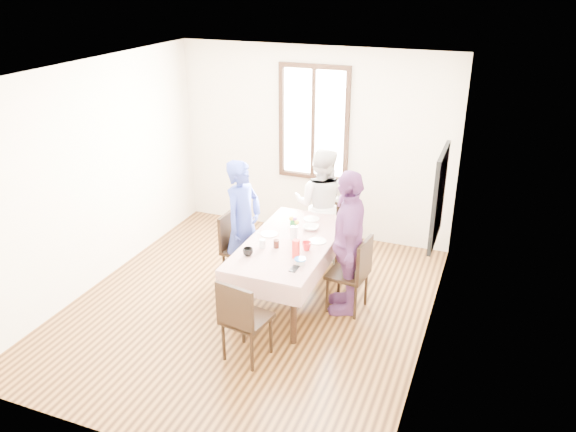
% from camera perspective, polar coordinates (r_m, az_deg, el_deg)
% --- Properties ---
extents(ground, '(4.50, 4.50, 0.00)m').
position_cam_1_polar(ground, '(6.75, -3.89, -8.99)').
color(ground, black).
rests_on(ground, ground).
extents(back_wall, '(4.00, 0.00, 4.00)m').
position_cam_1_polar(back_wall, '(8.10, 2.61, 7.26)').
color(back_wall, beige).
rests_on(back_wall, ground).
extents(right_wall, '(0.00, 4.50, 4.50)m').
position_cam_1_polar(right_wall, '(5.62, 14.54, -1.12)').
color(right_wall, beige).
rests_on(right_wall, ground).
extents(window_frame, '(1.02, 0.06, 1.62)m').
position_cam_1_polar(window_frame, '(8.00, 2.60, 9.29)').
color(window_frame, black).
rests_on(window_frame, back_wall).
extents(window_pane, '(0.90, 0.02, 1.50)m').
position_cam_1_polar(window_pane, '(8.01, 2.62, 9.30)').
color(window_pane, white).
rests_on(window_pane, back_wall).
extents(art_poster, '(0.04, 0.76, 0.96)m').
position_cam_1_polar(art_poster, '(5.82, 14.95, 1.86)').
color(art_poster, red).
rests_on(art_poster, right_wall).
extents(dining_table, '(0.82, 1.71, 0.75)m').
position_cam_1_polar(dining_table, '(6.68, 0.16, -5.54)').
color(dining_table, black).
rests_on(dining_table, ground).
extents(tablecloth, '(0.94, 1.83, 0.01)m').
position_cam_1_polar(tablecloth, '(6.50, 0.16, -2.61)').
color(tablecloth, '#57100B').
rests_on(tablecloth, dining_table).
extents(chair_left, '(0.44, 0.44, 0.91)m').
position_cam_1_polar(chair_left, '(7.01, -4.61, -3.37)').
color(chair_left, black).
rests_on(chair_left, ground).
extents(chair_right, '(0.46, 0.46, 0.91)m').
position_cam_1_polar(chair_right, '(6.50, 6.01, -5.76)').
color(chair_right, black).
rests_on(chair_right, ground).
extents(chair_far, '(0.46, 0.46, 0.91)m').
position_cam_1_polar(chair_far, '(7.63, 3.34, -1.00)').
color(chair_far, black).
rests_on(chair_far, ground).
extents(chair_near, '(0.49, 0.49, 0.91)m').
position_cam_1_polar(chair_near, '(5.72, -4.16, -10.19)').
color(chair_near, black).
rests_on(chair_near, ground).
extents(person_left, '(0.49, 0.65, 1.60)m').
position_cam_1_polar(person_left, '(6.86, -4.57, -0.82)').
color(person_left, '#2B3992').
rests_on(person_left, ground).
extents(person_far, '(0.78, 0.62, 1.55)m').
position_cam_1_polar(person_far, '(7.49, 3.35, 1.16)').
color(person_far, silver).
rests_on(person_far, ground).
extents(person_right, '(0.67, 1.07, 1.69)m').
position_cam_1_polar(person_right, '(6.32, 6.00, -2.65)').
color(person_right, '#6B376F').
rests_on(person_right, ground).
extents(mug_black, '(0.12, 0.12, 0.09)m').
position_cam_1_polar(mug_black, '(6.18, -4.04, -3.62)').
color(mug_black, black).
rests_on(mug_black, tablecloth).
extents(mug_flag, '(0.14, 0.14, 0.10)m').
position_cam_1_polar(mug_flag, '(6.29, 1.88, -3.03)').
color(mug_flag, red).
rests_on(mug_flag, tablecloth).
extents(mug_green, '(0.10, 0.10, 0.07)m').
position_cam_1_polar(mug_green, '(6.84, 0.57, -0.83)').
color(mug_green, '#0C7226').
rests_on(mug_green, tablecloth).
extents(serving_bowl, '(0.21, 0.21, 0.05)m').
position_cam_1_polar(serving_bowl, '(6.79, 2.30, -1.18)').
color(serving_bowl, white).
rests_on(serving_bowl, tablecloth).
extents(juice_carton, '(0.07, 0.07, 0.21)m').
position_cam_1_polar(juice_carton, '(6.11, 0.81, -3.31)').
color(juice_carton, red).
rests_on(juice_carton, tablecloth).
extents(butter_tub, '(0.10, 0.10, 0.05)m').
position_cam_1_polar(butter_tub, '(6.01, 1.23, -4.60)').
color(butter_tub, white).
rests_on(butter_tub, tablecloth).
extents(jam_jar, '(0.06, 0.06, 0.09)m').
position_cam_1_polar(jam_jar, '(6.34, -1.19, -2.81)').
color(jam_jar, black).
rests_on(jam_jar, tablecloth).
extents(drinking_glass, '(0.07, 0.07, 0.10)m').
position_cam_1_polar(drinking_glass, '(6.34, -2.59, -2.79)').
color(drinking_glass, silver).
rests_on(drinking_glass, tablecloth).
extents(smartphone, '(0.07, 0.15, 0.01)m').
position_cam_1_polar(smartphone, '(5.92, 0.63, -5.31)').
color(smartphone, black).
rests_on(smartphone, tablecloth).
extents(flower_vase, '(0.08, 0.08, 0.16)m').
position_cam_1_polar(flower_vase, '(6.52, 0.61, -1.70)').
color(flower_vase, silver).
rests_on(flower_vase, tablecloth).
extents(plate_left, '(0.20, 0.20, 0.01)m').
position_cam_1_polar(plate_left, '(6.67, -1.92, -1.82)').
color(plate_left, white).
rests_on(plate_left, tablecloth).
extents(plate_right, '(0.20, 0.20, 0.01)m').
position_cam_1_polar(plate_right, '(6.50, 3.01, -2.52)').
color(plate_right, white).
rests_on(plate_right, tablecloth).
extents(plate_far, '(0.20, 0.20, 0.01)m').
position_cam_1_polar(plate_far, '(7.06, 2.37, -0.29)').
color(plate_far, white).
rests_on(plate_far, tablecloth).
extents(butter_lid, '(0.12, 0.12, 0.01)m').
position_cam_1_polar(butter_lid, '(6.00, 1.23, -4.34)').
color(butter_lid, blue).
rests_on(butter_lid, butter_tub).
extents(flower_bunch, '(0.09, 0.09, 0.10)m').
position_cam_1_polar(flower_bunch, '(6.47, 0.62, -0.67)').
color(flower_bunch, yellow).
rests_on(flower_bunch, flower_vase).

